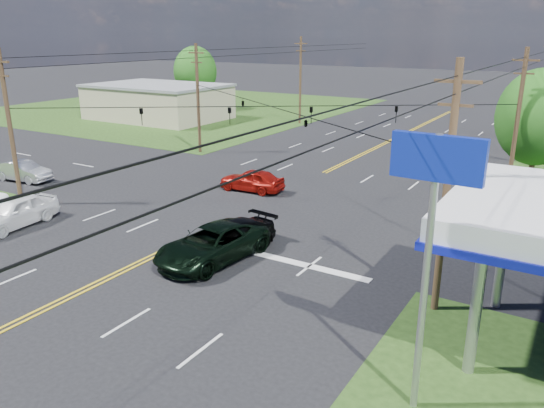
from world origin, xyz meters
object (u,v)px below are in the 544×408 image
Objects in this scene: pole_se at (447,188)px; pickup_white at (15,212)px; pickup_dkgreen at (212,244)px; suv_black at (232,238)px; pole_left_far at (300,79)px; pole_ne at (517,121)px; retail_nw at (158,103)px; pole_nw at (198,97)px; tree_right_a at (539,117)px; pole_sw at (10,126)px; tree_far_l at (195,72)px; sedan_silver at (23,171)px; polesign_se at (433,200)px.

pickup_white is (-22.50, -2.69, -4.06)m from pole_se.
pickup_dkgreen is 1.29m from suv_black.
pickup_white is at bearing -84.96° from pole_left_far.
pole_se is 18.00m from pole_ne.
retail_nw is 45.64m from pickup_dkgreen.
pole_nw is 24.08m from suv_black.
pickup_white is (3.50, -39.69, -4.31)m from pole_left_far.
tree_right_a is at bearing 87.27° from pole_se.
pole_sw is 45.19m from tree_far_l.
pole_ne is 0.95× the size of pole_left_far.
pole_se is at bearing -34.70° from pole_nw.
pole_se is at bearing -42.34° from tree_far_l.
pole_nw reaches higher than retail_nw.
retail_nw is at bearing 163.18° from pole_ne.
polesign_se reaches higher than sedan_silver.
pole_ne is at bearing -16.82° from retail_nw.
pickup_dkgreen is (34.76, -41.76, -4.36)m from tree_far_l.
suv_black is (0.24, 1.26, -0.09)m from pickup_dkgreen.
pole_left_far reaches higher than pole_sw.
retail_nw is at bearing -78.69° from tree_far_l.
pole_nw is 26.00m from pole_ne.
retail_nw is at bearing 144.41° from suv_black.
pole_left_far is 41.15m from pickup_dkgreen.
tree_right_a is 33.61m from pickup_white.
pole_se reaches higher than retail_nw.
retail_nw is 18.30m from pole_left_far.
polesign_se is at bearing -23.52° from suv_black.
retail_nw is 21.60m from pole_nw.
sedan_silver is at bearing 137.08° from pickup_white.
pole_left_far is at bearing 125.10° from pole_se.
sedan_silver is (-30.78, -14.50, -4.18)m from pole_ne.
pole_ne reaches higher than sedan_silver.
pickup_dkgreen is (-10.24, -18.76, -4.08)m from pole_ne.
tree_far_l is 1.74× the size of pickup_white.
tree_right_a is at bearing -12.80° from retail_nw.
pole_sw is 34.21m from tree_right_a.
pickup_dkgreen is 1.20× the size of pickup_white.
pickup_white is 1.12× the size of sedan_silver.
pole_left_far is at bearing 119.00° from pickup_dkgreen.
pole_se is 10.85m from suv_black.
suv_black is at bearing -66.33° from pole_left_far.
pickup_dkgreen is at bearing 154.90° from polesign_se.
pole_nw reaches higher than suv_black.
pole_left_far is at bearing 149.35° from tree_right_a.
pole_left_far is 1.95× the size of suv_black.
pole_ne is at bearing 67.72° from pickup_dkgreen.
tree_far_l is 54.51m from pickup_dkgreen.
pickup_dkgreen reaches higher than sedan_silver.
pole_sw is 31.62m from pole_ne.
pole_left_far is 31.39m from tree_right_a.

